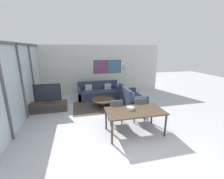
{
  "coord_description": "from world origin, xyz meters",
  "views": [
    {
      "loc": [
        -1.28,
        -3.04,
        2.59
      ],
      "look_at": [
        0.11,
        2.79,
        0.95
      ],
      "focal_mm": 24.0,
      "sensor_mm": 36.0,
      "label": 1
    }
  ],
  "objects_px": {
    "dining_chair_centre": "(139,108)",
    "fruit_bowl": "(130,108)",
    "coffee_table": "(103,101)",
    "dining_table": "(135,112)",
    "television": "(48,93)",
    "tv_console": "(49,107)",
    "dining_chair_left": "(116,110)",
    "sofa_side": "(131,99)",
    "sofa_main": "(99,93)",
    "floor_lamp": "(125,70)"
  },
  "relations": [
    {
      "from": "fruit_bowl",
      "to": "floor_lamp",
      "type": "relative_size",
      "value": 0.15
    },
    {
      "from": "tv_console",
      "to": "dining_table",
      "type": "bearing_deg",
      "value": -39.68
    },
    {
      "from": "tv_console",
      "to": "floor_lamp",
      "type": "xyz_separation_m",
      "value": [
        3.84,
        1.43,
        1.25
      ]
    },
    {
      "from": "sofa_main",
      "to": "dining_chair_left",
      "type": "height_order",
      "value": "dining_chair_left"
    },
    {
      "from": "tv_console",
      "to": "television",
      "type": "bearing_deg",
      "value": 90.0
    },
    {
      "from": "coffee_table",
      "to": "floor_lamp",
      "type": "distance_m",
      "value": 2.38
    },
    {
      "from": "sofa_main",
      "to": "fruit_bowl",
      "type": "relative_size",
      "value": 8.85
    },
    {
      "from": "coffee_table",
      "to": "sofa_side",
      "type": "bearing_deg",
      "value": -1.69
    },
    {
      "from": "fruit_bowl",
      "to": "floor_lamp",
      "type": "distance_m",
      "value": 3.92
    },
    {
      "from": "dining_chair_centre",
      "to": "floor_lamp",
      "type": "height_order",
      "value": "floor_lamp"
    },
    {
      "from": "sofa_main",
      "to": "dining_table",
      "type": "distance_m",
      "value": 3.84
    },
    {
      "from": "tv_console",
      "to": "sofa_side",
      "type": "bearing_deg",
      "value": -0.01
    },
    {
      "from": "television",
      "to": "dining_chair_left",
      "type": "distance_m",
      "value": 3.01
    },
    {
      "from": "coffee_table",
      "to": "dining_table",
      "type": "xyz_separation_m",
      "value": [
        0.57,
        -2.44,
        0.42
      ]
    },
    {
      "from": "dining_table",
      "to": "floor_lamp",
      "type": "relative_size",
      "value": 1.05
    },
    {
      "from": "dining_table",
      "to": "fruit_bowl",
      "type": "xyz_separation_m",
      "value": [
        -0.11,
        0.11,
        0.12
      ]
    },
    {
      "from": "sofa_side",
      "to": "coffee_table",
      "type": "xyz_separation_m",
      "value": [
        -1.33,
        0.04,
        -0.01
      ]
    },
    {
      "from": "coffee_table",
      "to": "dining_table",
      "type": "distance_m",
      "value": 2.54
    },
    {
      "from": "dining_table",
      "to": "tv_console",
      "type": "bearing_deg",
      "value": 140.32
    },
    {
      "from": "television",
      "to": "dining_chair_centre",
      "type": "height_order",
      "value": "television"
    },
    {
      "from": "tv_console",
      "to": "television",
      "type": "xyz_separation_m",
      "value": [
        0.0,
        0.0,
        0.59
      ]
    },
    {
      "from": "tv_console",
      "to": "floor_lamp",
      "type": "distance_m",
      "value": 4.28
    },
    {
      "from": "coffee_table",
      "to": "floor_lamp",
      "type": "relative_size",
      "value": 0.62
    },
    {
      "from": "dining_chair_left",
      "to": "dining_chair_centre",
      "type": "distance_m",
      "value": 0.86
    },
    {
      "from": "tv_console",
      "to": "sofa_main",
      "type": "relative_size",
      "value": 0.67
    },
    {
      "from": "dining_chair_left",
      "to": "tv_console",
      "type": "bearing_deg",
      "value": 145.33
    },
    {
      "from": "dining_table",
      "to": "floor_lamp",
      "type": "height_order",
      "value": "floor_lamp"
    },
    {
      "from": "floor_lamp",
      "to": "television",
      "type": "bearing_deg",
      "value": -159.57
    },
    {
      "from": "television",
      "to": "coffee_table",
      "type": "xyz_separation_m",
      "value": [
        2.32,
        0.04,
        -0.54
      ]
    },
    {
      "from": "floor_lamp",
      "to": "dining_table",
      "type": "bearing_deg",
      "value": -103.85
    },
    {
      "from": "sofa_main",
      "to": "sofa_side",
      "type": "relative_size",
      "value": 1.34
    },
    {
      "from": "television",
      "to": "floor_lamp",
      "type": "bearing_deg",
      "value": 20.43
    },
    {
      "from": "sofa_side",
      "to": "dining_chair_left",
      "type": "bearing_deg",
      "value": 144.94
    },
    {
      "from": "television",
      "to": "sofa_side",
      "type": "xyz_separation_m",
      "value": [
        3.66,
        -0.0,
        -0.52
      ]
    },
    {
      "from": "sofa_side",
      "to": "fruit_bowl",
      "type": "relative_size",
      "value": 6.61
    },
    {
      "from": "dining_chair_centre",
      "to": "television",
      "type": "bearing_deg",
      "value": 152.98
    },
    {
      "from": "dining_table",
      "to": "fruit_bowl",
      "type": "distance_m",
      "value": 0.19
    },
    {
      "from": "television",
      "to": "fruit_bowl",
      "type": "xyz_separation_m",
      "value": [
        2.79,
        -2.29,
        0.0
      ]
    },
    {
      "from": "sofa_main",
      "to": "coffee_table",
      "type": "height_order",
      "value": "sofa_main"
    },
    {
      "from": "dining_table",
      "to": "television",
      "type": "bearing_deg",
      "value": 140.31
    },
    {
      "from": "television",
      "to": "dining_chair_left",
      "type": "height_order",
      "value": "television"
    },
    {
      "from": "tv_console",
      "to": "coffee_table",
      "type": "bearing_deg",
      "value": 0.96
    },
    {
      "from": "dining_table",
      "to": "dining_chair_left",
      "type": "distance_m",
      "value": 0.84
    },
    {
      "from": "dining_chair_centre",
      "to": "fruit_bowl",
      "type": "height_order",
      "value": "dining_chair_centre"
    },
    {
      "from": "television",
      "to": "coffee_table",
      "type": "distance_m",
      "value": 2.38
    },
    {
      "from": "sofa_side",
      "to": "floor_lamp",
      "type": "distance_m",
      "value": 1.86
    },
    {
      "from": "sofa_side",
      "to": "coffee_table",
      "type": "height_order",
      "value": "sofa_side"
    },
    {
      "from": "tv_console",
      "to": "dining_chair_centre",
      "type": "distance_m",
      "value": 3.75
    },
    {
      "from": "sofa_side",
      "to": "coffee_table",
      "type": "distance_m",
      "value": 1.34
    },
    {
      "from": "television",
      "to": "floor_lamp",
      "type": "xyz_separation_m",
      "value": [
        3.84,
        1.43,
        0.65
      ]
    }
  ]
}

